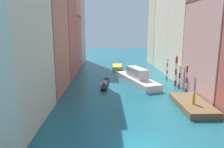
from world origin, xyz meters
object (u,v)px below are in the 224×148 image
object	(u,v)px
waterfront_dock	(192,104)
person_on_dock	(194,98)
vaporetto_white	(137,78)
motorboat_0	(117,67)
mooring_pole_1	(179,77)
gondola_black	(105,84)
mooring_pole_2	(176,70)
mooring_pole_3	(167,69)
mooring_pole_0	(187,79)

from	to	relation	value
waterfront_dock	person_on_dock	distance (m)	1.42
vaporetto_white	motorboat_0	world-z (taller)	vaporetto_white
mooring_pole_1	vaporetto_white	world-z (taller)	mooring_pole_1
gondola_black	motorboat_0	world-z (taller)	motorboat_0
mooring_pole_1	mooring_pole_2	bearing A→B (deg)	90.90
mooring_pole_2	vaporetto_white	distance (m)	6.93
mooring_pole_1	motorboat_0	xyz separation A→B (m)	(-9.30, 19.23, -1.56)
waterfront_dock	gondola_black	size ratio (longest dim) A/B	0.98
mooring_pole_1	mooring_pole_3	world-z (taller)	mooring_pole_3
mooring_pole_1	mooring_pole_3	bearing A→B (deg)	93.06
gondola_black	mooring_pole_0	bearing A→B (deg)	-23.16
mooring_pole_1	motorboat_0	distance (m)	21.42
mooring_pole_1	mooring_pole_0	bearing A→B (deg)	-87.80
mooring_pole_0	waterfront_dock	bearing A→B (deg)	-103.25
vaporetto_white	motorboat_0	distance (m)	15.98
mooring_pole_3	vaporetto_white	world-z (taller)	mooring_pole_3
vaporetto_white	person_on_dock	bearing A→B (deg)	-69.23
person_on_dock	mooring_pole_0	distance (m)	7.09
person_on_dock	mooring_pole_1	bearing A→B (deg)	81.02
person_on_dock	gondola_black	bearing A→B (deg)	131.45
mooring_pole_2	mooring_pole_3	world-z (taller)	mooring_pole_2
mooring_pole_1	motorboat_0	bearing A→B (deg)	115.81
mooring_pole_0	vaporetto_white	size ratio (longest dim) A/B	0.34
mooring_pole_0	vaporetto_white	bearing A→B (deg)	136.41
motorboat_0	waterfront_dock	bearing A→B (deg)	-74.06
mooring_pole_1	vaporetto_white	distance (m)	7.47
mooring_pole_2	gondola_black	bearing A→B (deg)	176.87
waterfront_dock	vaporetto_white	distance (m)	13.37
waterfront_dock	mooring_pole_2	bearing A→B (deg)	83.16
motorboat_0	mooring_pole_3	bearing A→B (deg)	-55.76
person_on_dock	mooring_pole_2	bearing A→B (deg)	82.56
mooring_pole_3	gondola_black	distance (m)	12.60
mooring_pole_1	person_on_dock	bearing A→B (deg)	-98.98
person_on_dock	vaporetto_white	distance (m)	14.10
mooring_pole_2	vaporetto_white	bearing A→B (deg)	165.38
person_on_dock	motorboat_0	bearing A→B (deg)	105.06
mooring_pole_3	gondola_black	bearing A→B (deg)	-163.40
person_on_dock	vaporetto_white	size ratio (longest dim) A/B	0.12
mooring_pole_0	mooring_pole_2	world-z (taller)	mooring_pole_2
mooring_pole_0	mooring_pole_1	world-z (taller)	mooring_pole_0
mooring_pole_2	mooring_pole_3	bearing A→B (deg)	93.98
mooring_pole_2	mooring_pole_0	bearing A→B (deg)	-88.31
mooring_pole_2	gondola_black	size ratio (longest dim) A/B	0.65
mooring_pole_2	vaporetto_white	xyz separation A→B (m)	(-6.50, 1.69, -1.71)
waterfront_dock	mooring_pole_3	size ratio (longest dim) A/B	1.87
mooring_pole_2	motorboat_0	distance (m)	19.87
waterfront_dock	gondola_black	distance (m)	15.72
motorboat_0	mooring_pole_1	bearing A→B (deg)	-64.19
motorboat_0	mooring_pole_0	bearing A→B (deg)	-66.88
waterfront_dock	person_on_dock	size ratio (longest dim) A/B	5.22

